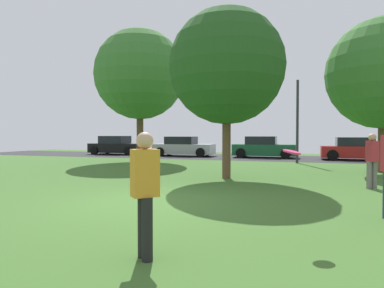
{
  "coord_description": "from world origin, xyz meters",
  "views": [
    {
      "loc": [
        3.44,
        -7.15,
        1.55
      ],
      "look_at": [
        0.0,
        3.12,
        1.25
      ],
      "focal_mm": 31.93,
      "sensor_mm": 36.0,
      "label": 1
    }
  ],
  "objects_px": {
    "oak_tree_left": "(140,74)",
    "person_catcher": "(145,190)",
    "parked_car_red": "(357,150)",
    "parked_car_black": "(117,146)",
    "parked_car_silver": "(183,147)",
    "oak_tree_right": "(227,67)",
    "maple_tree_far": "(383,73)",
    "person_bystander": "(372,159)",
    "parked_car_green": "(264,148)",
    "frisbee_disc": "(292,152)",
    "street_lamp_post": "(297,122)"
  },
  "relations": [
    {
      "from": "parked_car_green",
      "to": "parked_car_black",
      "type": "bearing_deg",
      "value": 179.36
    },
    {
      "from": "person_bystander",
      "to": "oak_tree_right",
      "type": "bearing_deg",
      "value": 54.49
    },
    {
      "from": "parked_car_silver",
      "to": "frisbee_disc",
      "type": "bearing_deg",
      "value": -65.2
    },
    {
      "from": "street_lamp_post",
      "to": "parked_car_black",
      "type": "bearing_deg",
      "value": 162.96
    },
    {
      "from": "parked_car_green",
      "to": "parked_car_red",
      "type": "xyz_separation_m",
      "value": [
        5.7,
        -0.51,
        -0.02
      ]
    },
    {
      "from": "maple_tree_far",
      "to": "parked_car_silver",
      "type": "bearing_deg",
      "value": 146.46
    },
    {
      "from": "maple_tree_far",
      "to": "parked_car_green",
      "type": "xyz_separation_m",
      "value": [
        -5.67,
        7.76,
        -3.38
      ]
    },
    {
      "from": "maple_tree_far",
      "to": "parked_car_green",
      "type": "distance_m",
      "value": 10.19
    },
    {
      "from": "person_catcher",
      "to": "frisbee_disc",
      "type": "height_order",
      "value": "person_catcher"
    },
    {
      "from": "oak_tree_right",
      "to": "frisbee_disc",
      "type": "xyz_separation_m",
      "value": [
        2.47,
        -6.42,
        -2.66
      ]
    },
    {
      "from": "oak_tree_right",
      "to": "street_lamp_post",
      "type": "height_order",
      "value": "oak_tree_right"
    },
    {
      "from": "oak_tree_left",
      "to": "parked_car_green",
      "type": "relative_size",
      "value": 1.88
    },
    {
      "from": "oak_tree_right",
      "to": "parked_car_silver",
      "type": "height_order",
      "value": "oak_tree_right"
    },
    {
      "from": "oak_tree_left",
      "to": "street_lamp_post",
      "type": "relative_size",
      "value": 1.72
    },
    {
      "from": "oak_tree_right",
      "to": "parked_car_green",
      "type": "xyz_separation_m",
      "value": [
        -0.05,
        11.58,
        -3.29
      ]
    },
    {
      "from": "frisbee_disc",
      "to": "parked_car_black",
      "type": "height_order",
      "value": "parked_car_black"
    },
    {
      "from": "parked_car_green",
      "to": "parked_car_red",
      "type": "relative_size",
      "value": 0.96
    },
    {
      "from": "parked_car_silver",
      "to": "person_bystander",
      "type": "bearing_deg",
      "value": -50.41
    },
    {
      "from": "oak_tree_left",
      "to": "oak_tree_right",
      "type": "distance_m",
      "value": 9.26
    },
    {
      "from": "oak_tree_right",
      "to": "parked_car_silver",
      "type": "relative_size",
      "value": 1.39
    },
    {
      "from": "maple_tree_far",
      "to": "frisbee_disc",
      "type": "bearing_deg",
      "value": -107.14
    },
    {
      "from": "parked_car_silver",
      "to": "street_lamp_post",
      "type": "height_order",
      "value": "street_lamp_post"
    },
    {
      "from": "street_lamp_post",
      "to": "person_bystander",
      "type": "bearing_deg",
      "value": -75.24
    },
    {
      "from": "parked_car_red",
      "to": "person_catcher",
      "type": "bearing_deg",
      "value": -104.29
    },
    {
      "from": "oak_tree_left",
      "to": "parked_car_red",
      "type": "relative_size",
      "value": 1.81
    },
    {
      "from": "parked_car_green",
      "to": "person_catcher",
      "type": "bearing_deg",
      "value": -87.58
    },
    {
      "from": "oak_tree_left",
      "to": "parked_car_silver",
      "type": "xyz_separation_m",
      "value": [
        0.9,
        5.03,
        -4.45
      ]
    },
    {
      "from": "oak_tree_left",
      "to": "person_bystander",
      "type": "bearing_deg",
      "value": -33.38
    },
    {
      "from": "parked_car_black",
      "to": "parked_car_silver",
      "type": "distance_m",
      "value": 5.71
    },
    {
      "from": "frisbee_disc",
      "to": "parked_car_silver",
      "type": "bearing_deg",
      "value": 114.8
    },
    {
      "from": "person_bystander",
      "to": "frisbee_disc",
      "type": "xyz_separation_m",
      "value": [
        -2.0,
        -5.43,
        0.42
      ]
    },
    {
      "from": "oak_tree_left",
      "to": "person_catcher",
      "type": "relative_size",
      "value": 4.91
    },
    {
      "from": "oak_tree_left",
      "to": "parked_car_silver",
      "type": "height_order",
      "value": "oak_tree_left"
    },
    {
      "from": "frisbee_disc",
      "to": "parked_car_red",
      "type": "distance_m",
      "value": 17.8
    },
    {
      "from": "person_bystander",
      "to": "oak_tree_left",
      "type": "bearing_deg",
      "value": 33.6
    },
    {
      "from": "maple_tree_far",
      "to": "frisbee_disc",
      "type": "xyz_separation_m",
      "value": [
        -3.16,
        -10.25,
        -2.75
      ]
    },
    {
      "from": "maple_tree_far",
      "to": "person_catcher",
      "type": "relative_size",
      "value": 3.98
    },
    {
      "from": "person_catcher",
      "to": "maple_tree_far",
      "type": "bearing_deg",
      "value": 24.16
    },
    {
      "from": "oak_tree_left",
      "to": "street_lamp_post",
      "type": "bearing_deg",
      "value": 7.57
    },
    {
      "from": "person_bystander",
      "to": "parked_car_silver",
      "type": "distance_m",
      "value": 16.03
    },
    {
      "from": "maple_tree_far",
      "to": "parked_car_red",
      "type": "bearing_deg",
      "value": 89.82
    },
    {
      "from": "oak_tree_left",
      "to": "parked_car_green",
      "type": "distance_m",
      "value": 9.54
    },
    {
      "from": "person_catcher",
      "to": "parked_car_red",
      "type": "xyz_separation_m",
      "value": [
        4.87,
        19.11,
        -0.23
      ]
    },
    {
      "from": "maple_tree_far",
      "to": "person_bystander",
      "type": "relative_size",
      "value": 3.97
    },
    {
      "from": "oak_tree_left",
      "to": "parked_car_silver",
      "type": "distance_m",
      "value": 6.77
    },
    {
      "from": "parked_car_black",
      "to": "street_lamp_post",
      "type": "relative_size",
      "value": 0.94
    },
    {
      "from": "parked_car_green",
      "to": "street_lamp_post",
      "type": "bearing_deg",
      "value": -60.83
    },
    {
      "from": "maple_tree_far",
      "to": "parked_car_red",
      "type": "height_order",
      "value": "maple_tree_far"
    },
    {
      "from": "parked_car_silver",
      "to": "street_lamp_post",
      "type": "xyz_separation_m",
      "value": [
        7.97,
        -3.85,
        1.61
      ]
    },
    {
      "from": "parked_car_green",
      "to": "street_lamp_post",
      "type": "distance_m",
      "value": 4.92
    }
  ]
}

